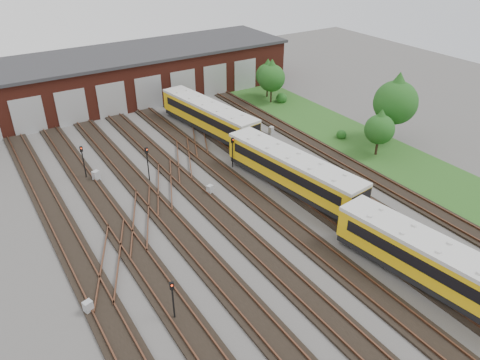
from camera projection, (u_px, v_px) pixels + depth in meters
ground at (289, 251)px, 35.98m from camera, size 120.00×120.00×0.00m
track_network at (282, 247)px, 36.28m from camera, size 30.40×70.00×0.33m
maintenance_shed at (110, 78)px, 63.73m from camera, size 51.00×12.50×6.35m
grass_verge at (369, 147)px, 52.16m from camera, size 8.00×55.00×0.05m
metro_train at (293, 171)px, 43.20m from camera, size 4.76×47.59×3.17m
signal_mast_0 at (173, 296)px, 28.99m from camera, size 0.31×0.29×3.08m
signal_mast_1 at (83, 158)px, 44.79m from camera, size 0.29×0.27×3.50m
signal_mast_2 at (147, 160)px, 44.37m from camera, size 0.32×0.30×3.58m
signal_mast_3 at (232, 149)px, 46.94m from camera, size 0.30×0.29×3.27m
relay_cabinet_0 at (88, 307)px, 30.23m from camera, size 0.67×0.61×0.93m
relay_cabinet_1 at (96, 176)px, 45.30m from camera, size 0.77×0.71×1.04m
relay_cabinet_2 at (210, 190)px, 43.15m from camera, size 0.67×0.62×0.91m
relay_cabinet_3 at (224, 135)px, 53.84m from camera, size 0.60×0.53×0.87m
relay_cabinet_4 at (271, 130)px, 55.08m from camera, size 0.63×0.57×0.88m
tree_0 at (272, 75)px, 62.60m from camera, size 3.64×3.64×6.04m
tree_1 at (268, 73)px, 64.73m from camera, size 3.30×3.30×5.47m
tree_2 at (396, 97)px, 51.11m from camera, size 4.84×4.84×8.03m
tree_3 at (380, 126)px, 48.80m from camera, size 3.15×3.15×5.22m
bush_1 at (342, 133)px, 53.95m from camera, size 1.16×1.16×1.16m
bush_2 at (282, 97)px, 64.24m from camera, size 1.51×1.51×1.51m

